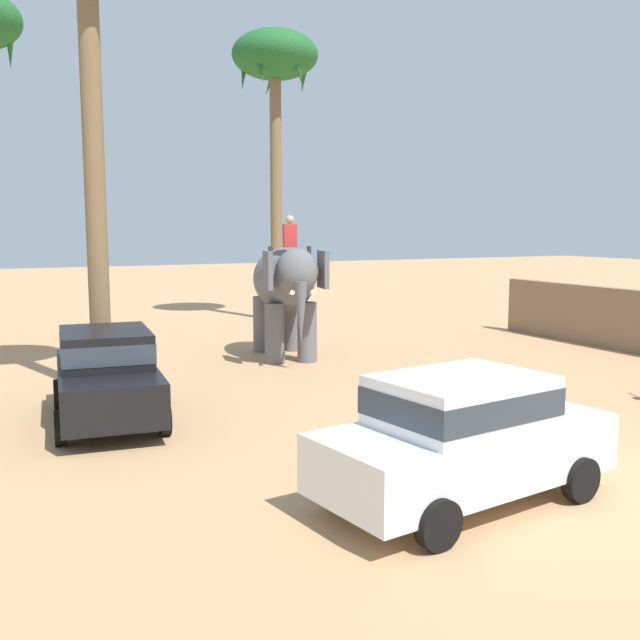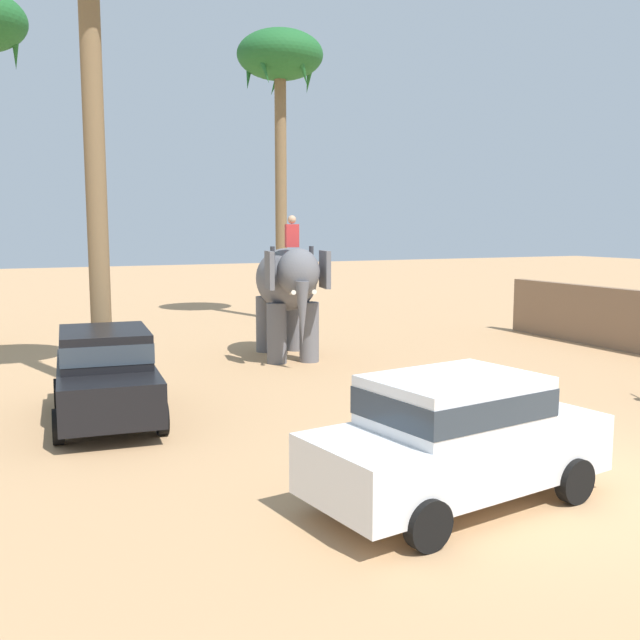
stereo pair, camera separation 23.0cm
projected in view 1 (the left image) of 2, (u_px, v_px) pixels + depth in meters
The scene contains 5 objects.
ground_plane at pixel (557, 478), 10.36m from camera, with size 120.00×120.00×0.00m, color tan.
car_sedan_foreground at pixel (464, 434), 9.32m from camera, with size 4.30×2.30×1.70m.
car_parked_far_side at pixel (107, 372), 13.29m from camera, with size 2.19×4.25×1.70m.
elephant_with_mahout at pixel (285, 286), 19.58m from camera, with size 2.24×4.00×3.88m.
palm_tree_behind_elephant at pixel (275, 68), 26.70m from camera, with size 3.20×3.20×10.81m.
Camera 1 is at (-7.47, -7.45, 3.59)m, focal length 40.48 mm.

